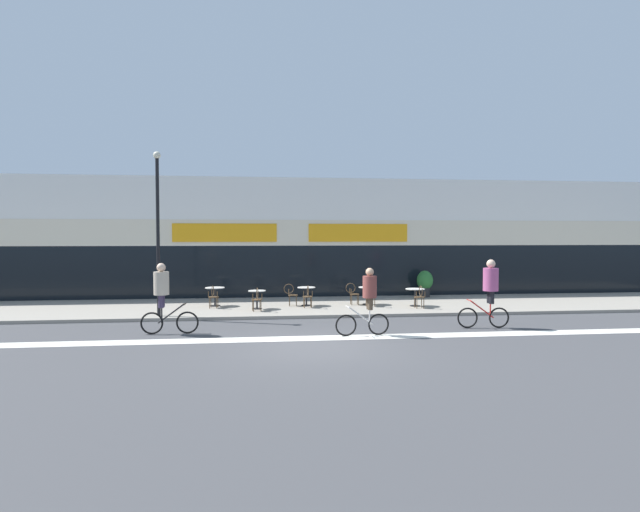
# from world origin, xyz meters

# --- Properties ---
(ground_plane) EXTENTS (120.00, 120.00, 0.00)m
(ground_plane) POSITION_xyz_m (0.00, 0.00, 0.00)
(ground_plane) COLOR #424244
(sidewalk_slab) EXTENTS (40.00, 5.50, 0.12)m
(sidewalk_slab) POSITION_xyz_m (0.00, 7.25, 0.06)
(sidewalk_slab) COLOR gray
(sidewalk_slab) RESTS_ON ground
(storefront_facade) EXTENTS (40.00, 4.06, 5.68)m
(storefront_facade) POSITION_xyz_m (0.00, 11.96, 2.83)
(storefront_facade) COLOR silver
(storefront_facade) RESTS_ON ground
(bike_lane_stripe) EXTENTS (36.00, 0.70, 0.01)m
(bike_lane_stripe) POSITION_xyz_m (0.00, 1.08, 0.00)
(bike_lane_stripe) COLOR silver
(bike_lane_stripe) RESTS_ON ground
(bistro_table_0) EXTENTS (0.79, 0.79, 0.76)m
(bistro_table_0) POSITION_xyz_m (-3.32, 7.33, 0.67)
(bistro_table_0) COLOR black
(bistro_table_0) RESTS_ON sidewalk_slab
(bistro_table_1) EXTENTS (0.68, 0.68, 0.72)m
(bistro_table_1) POSITION_xyz_m (-1.62, 6.32, 0.63)
(bistro_table_1) COLOR black
(bistro_table_1) RESTS_ON sidewalk_slab
(bistro_table_2) EXTENTS (0.74, 0.74, 0.76)m
(bistro_table_2) POSITION_xyz_m (0.38, 7.03, 0.66)
(bistro_table_2) COLOR black
(bistro_table_2) RESTS_ON sidewalk_slab
(bistro_table_3) EXTENTS (0.76, 0.76, 0.73)m
(bistro_table_3) POSITION_xyz_m (2.94, 7.08, 0.65)
(bistro_table_3) COLOR black
(bistro_table_3) RESTS_ON sidewalk_slab
(bistro_table_4) EXTENTS (0.78, 0.78, 0.71)m
(bistro_table_4) POSITION_xyz_m (4.75, 6.38, 0.63)
(bistro_table_4) COLOR black
(bistro_table_4) RESTS_ON sidewalk_slab
(cafe_chair_0_near) EXTENTS (0.44, 0.59, 0.90)m
(cafe_chair_0_near) POSITION_xyz_m (-3.33, 6.71, 0.64)
(cafe_chair_0_near) COLOR #4C3823
(cafe_chair_0_near) RESTS_ON sidewalk_slab
(cafe_chair_1_near) EXTENTS (0.45, 0.60, 0.90)m
(cafe_chair_1_near) POSITION_xyz_m (-1.61, 5.70, 0.64)
(cafe_chair_1_near) COLOR #4C3823
(cafe_chair_1_near) RESTS_ON sidewalk_slab
(cafe_chair_2_near) EXTENTS (0.40, 0.58, 0.90)m
(cafe_chair_2_near) POSITION_xyz_m (0.38, 6.40, 0.64)
(cafe_chair_2_near) COLOR #4C3823
(cafe_chair_2_near) RESTS_ON sidewalk_slab
(cafe_chair_2_side) EXTENTS (0.59, 0.43, 0.90)m
(cafe_chair_2_side) POSITION_xyz_m (-0.25, 7.04, 0.64)
(cafe_chair_2_side) COLOR #4C3823
(cafe_chair_2_side) RESTS_ON sidewalk_slab
(cafe_chair_3_near) EXTENTS (0.43, 0.59, 0.90)m
(cafe_chair_3_near) POSITION_xyz_m (2.94, 6.45, 0.64)
(cafe_chair_3_near) COLOR #4C3823
(cafe_chair_3_near) RESTS_ON sidewalk_slab
(cafe_chair_3_side) EXTENTS (0.58, 0.40, 0.90)m
(cafe_chair_3_side) POSITION_xyz_m (2.31, 7.08, 0.64)
(cafe_chair_3_side) COLOR #4C3823
(cafe_chair_3_side) RESTS_ON sidewalk_slab
(cafe_chair_4_near) EXTENTS (0.40, 0.57, 0.90)m
(cafe_chair_4_near) POSITION_xyz_m (4.75, 5.76, 0.64)
(cafe_chair_4_near) COLOR #4C3823
(cafe_chair_4_near) RESTS_ON sidewalk_slab
(planter_pot) EXTENTS (0.75, 0.75, 1.23)m
(planter_pot) POSITION_xyz_m (6.11, 9.25, 0.81)
(planter_pot) COLOR #232326
(planter_pot) RESTS_ON sidewalk_slab
(lamp_post) EXTENTS (0.26, 0.26, 5.82)m
(lamp_post) POSITION_xyz_m (-5.07, 5.03, 3.44)
(lamp_post) COLOR black
(lamp_post) RESTS_ON sidewalk_slab
(cyclist_0) EXTENTS (1.72, 0.48, 2.15)m
(cyclist_0) POSITION_xyz_m (-4.37, 2.21, 1.26)
(cyclist_0) COLOR black
(cyclist_0) RESTS_ON ground
(cyclist_1) EXTENTS (1.69, 0.55, 2.21)m
(cyclist_1) POSITION_xyz_m (5.85, 2.05, 1.33)
(cyclist_1) COLOR black
(cyclist_1) RESTS_ON ground
(cyclist_2) EXTENTS (1.64, 0.50, 2.02)m
(cyclist_2) POSITION_xyz_m (1.71, 1.31, 1.18)
(cyclist_2) COLOR black
(cyclist_2) RESTS_ON ground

